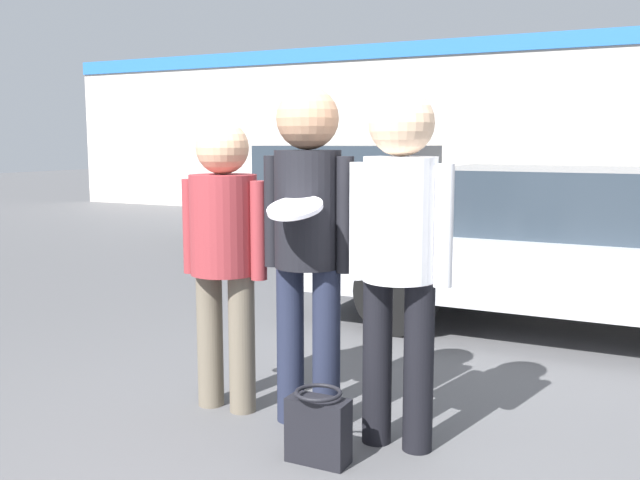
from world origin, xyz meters
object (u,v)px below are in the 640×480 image
handbag (318,428)px  parked_car_near (601,248)px  parked_car_far (352,196)px  shrub (337,189)px  person_middle_with_frisbee (308,224)px  person_right (400,236)px  person_left (224,240)px

handbag → parked_car_near: bearing=73.5°
parked_car_near → handbag: bearing=-106.5°
parked_car_near → handbag: (-0.95, -3.20, -0.51)m
parked_car_near → parked_car_far: (-3.74, 3.43, 0.06)m
parked_car_near → shrub: 8.90m
person_middle_with_frisbee → person_right: bearing=-5.1°
person_middle_with_frisbee → parked_car_far: person_middle_with_frisbee is taller
handbag → person_left: bearing=153.5°
person_left → handbag: bearing=-26.5°
parked_car_near → handbag: 3.38m
person_left → handbag: 1.21m
person_middle_with_frisbee → handbag: 1.04m
person_right → parked_car_near: 2.96m
person_right → handbag: 1.01m
parked_car_near → parked_car_far: parked_car_far is taller
shrub → handbag: size_ratio=3.24×
person_left → handbag: size_ratio=4.61×
person_middle_with_frisbee → shrub: size_ratio=1.57×
parked_car_near → person_right: bearing=-103.4°
person_right → parked_car_near: size_ratio=0.38×
person_left → person_right: size_ratio=0.92×
person_left → person_right: 1.07m
person_right → parked_car_far: bearing=116.0°
person_right → shrub: person_right is taller
shrub → person_right: bearing=-63.1°
parked_car_near → shrub: (-5.63, 6.89, -0.10)m
person_left → parked_car_far: size_ratio=0.37×
person_left → parked_car_near: (1.75, 2.80, -0.30)m
person_left → handbag: person_left is taller
parked_car_far → parked_car_near: bearing=-42.5°
person_right → handbag: bearing=-127.7°
person_right → shrub: bearing=116.9°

